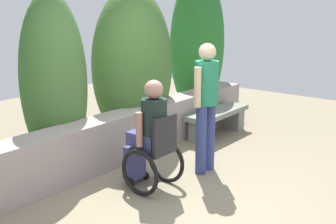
# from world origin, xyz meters

# --- Properties ---
(ground_plane) EXTENTS (12.40, 12.40, 0.00)m
(ground_plane) POSITION_xyz_m (0.00, 0.00, 0.00)
(ground_plane) COLOR gray
(stone_retaining_wall) EXTENTS (6.92, 0.42, 0.68)m
(stone_retaining_wall) POSITION_xyz_m (0.00, 1.42, 0.34)
(stone_retaining_wall) COLOR gray
(stone_retaining_wall) RESTS_ON ground
(hedge_backdrop) EXTENTS (7.43, 1.18, 3.03)m
(hedge_backdrop) POSITION_xyz_m (0.11, 1.97, 1.30)
(hedge_backdrop) COLOR #366521
(hedge_backdrop) RESTS_ON ground
(stone_bench) EXTENTS (1.37, 0.41, 0.44)m
(stone_bench) POSITION_xyz_m (2.28, 0.94, 0.28)
(stone_bench) COLOR slate
(stone_bench) RESTS_ON ground
(person_in_wheelchair) EXTENTS (0.53, 0.66, 1.33)m
(person_in_wheelchair) POSITION_xyz_m (0.01, 0.46, 0.62)
(person_in_wheelchair) COLOR black
(person_in_wheelchair) RESTS_ON ground
(person_standing_companion) EXTENTS (0.49, 0.30, 1.69)m
(person_standing_companion) POSITION_xyz_m (0.85, 0.24, 0.98)
(person_standing_companion) COLOR navy
(person_standing_companion) RESTS_ON ground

